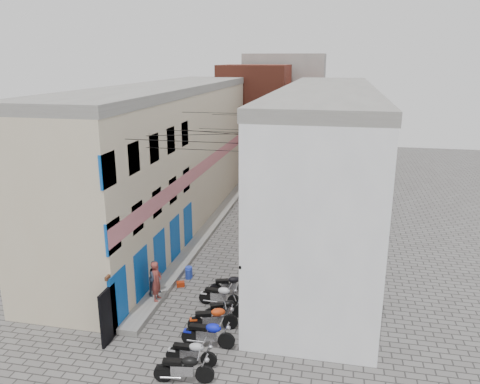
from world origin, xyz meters
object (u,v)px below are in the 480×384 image
Objects in this scene: motorcycle_b at (191,351)px; motorcycle_g at (230,284)px; motorcycle_e at (224,308)px; water_jug_near at (188,274)px; water_jug_far at (189,272)px; red_crate at (181,284)px; motorcycle_d at (213,317)px; person_b at (156,278)px; person_a at (157,281)px; motorcycle_c at (208,332)px; motorcycle_a at (184,367)px; motorcycle_f at (220,294)px.

motorcycle_g is at bearing 177.67° from motorcycle_b.
motorcycle_b reaches higher than motorcycle_e.
water_jug_far reaches higher than water_jug_near.
water_jug_near is 0.90m from red_crate.
motorcycle_d is 4.19m from red_crate.
motorcycle_d is at bearing 175.08° from motorcycle_b.
person_b reaches higher than motorcycle_d.
water_jug_far is (-0.01, 0.12, 0.03)m from water_jug_near.
person_b is (-0.24, 0.50, -0.10)m from person_a.
motorcycle_c reaches higher than motorcycle_e.
motorcycle_c is at bearing -59.36° from red_crate.
motorcycle_a is 5.19m from motorcycle_f.
motorcycle_d is (0.18, 2.28, 0.04)m from motorcycle_b.
person_b is at bearing 22.91° from person_a.
person_a reaches higher than water_jug_near.
motorcycle_d is 4.86m from water_jug_near.
motorcycle_a is at bearing -73.01° from water_jug_near.
red_crate is at bearing -162.32° from motorcycle_d.
person_a reaches higher than motorcycle_c.
motorcycle_a is 1.08× the size of motorcycle_f.
water_jug_near is 0.13m from water_jug_far.
water_jug_far is (-2.29, 7.56, -0.32)m from motorcycle_a.
motorcycle_d is 1.97m from motorcycle_f.
motorcycle_b is 0.99× the size of motorcycle_f.
motorcycle_g is 3.89× the size of water_jug_near.
motorcycle_d is 1.16× the size of motorcycle_e.
motorcycle_a reaches higher than motorcycle_d.
motorcycle_e reaches higher than water_jug_near.
person_a reaches higher than motorcycle_a.
motorcycle_c is 4.02m from person_a.
motorcycle_d is 4.13× the size of water_jug_near.
person_a reaches higher than motorcycle_f.
motorcycle_c is 5.88m from water_jug_near.
water_jug_far is 1.02m from red_crate.
water_jug_far is (-2.67, 3.39, -0.23)m from motorcycle_e.
motorcycle_f is at bearing -82.09° from person_a.
person_a is at bearing -100.38° from water_jug_far.
person_b reaches higher than motorcycle_a.
person_b reaches higher than motorcycle_b.
motorcycle_c is 3.07m from motorcycle_f.
water_jug_far is (-2.52, 5.43, -0.33)m from motorcycle_c.
motorcycle_g is at bearing 162.77° from motorcycle_e.
motorcycle_c is 1.09× the size of motorcycle_g.
motorcycle_d reaches higher than motorcycle_b.
red_crate is at bearing -118.28° from motorcycle_f.
water_jug_near is 0.89× the size of water_jug_far.
motorcycle_c is (0.24, 2.13, 0.01)m from motorcycle_a.
person_a reaches higher than motorcycle_d.
red_crate is at bearing -3.58° from person_b.
water_jug_far is (0.76, 2.37, -0.78)m from person_b.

